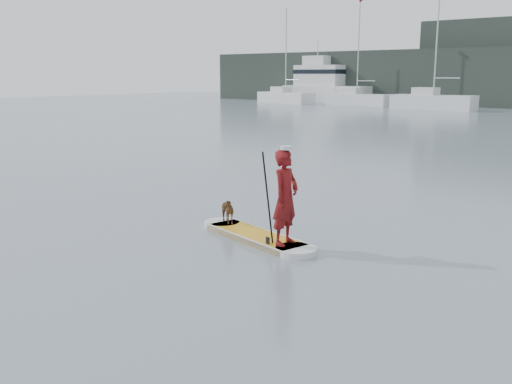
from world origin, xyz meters
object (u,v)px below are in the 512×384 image
Objects in this scene: sailboat_a at (285,97)px; motor_yacht_b at (325,85)px; paddler at (286,198)px; dog at (225,210)px; sailboat_b at (356,98)px; sailboat_c at (432,101)px; paddleboard at (256,236)px.

sailboat_a is 0.96× the size of motor_yacht_b.
sailboat_a is (-33.58, 46.38, -0.29)m from paddler.
dog is 0.06× the size of sailboat_a.
sailboat_b reaches higher than dog.
paddler is 2.13m from dog.
dog is 46.22m from sailboat_c.
paddleboard is 46.78m from sailboat_c.
motor_yacht_b reaches higher than dog.
paddleboard is 58.59m from motor_yacht_b.
sailboat_c is 1.00× the size of motor_yacht_b.
dog is 57.82m from motor_yacht_b.
dog is at bearing -74.13° from sailboat_c.
sailboat_b reaches higher than paddler.
paddler is 0.17× the size of motor_yacht_b.
sailboat_c is at bearing -17.60° from motor_yacht_b.
sailboat_b is (9.00, 0.77, 0.03)m from sailboat_a.
sailboat_c is at bearing 43.13° from dog.
sailboat_a reaches higher than paddleboard.
dog is at bearing 71.92° from paddler.
dog is 0.06× the size of sailboat_b.
paddler is 53.17m from sailboat_b.
paddleboard is 56.57m from sailboat_a.
paddleboard is 4.77× the size of dog.
motor_yacht_b reaches higher than paddleboard.
motor_yacht_b is at bearing 134.06° from paddleboard.
sailboat_c reaches higher than motor_yacht_b.
dog is 51.87m from sailboat_b.
sailboat_a is 0.96× the size of sailboat_c.
paddler reaches higher than dog.
sailboat_c is at bearing -12.92° from sailboat_b.
paddler is 47.26m from sailboat_c.
sailboat_c is (-15.07, 44.79, -0.22)m from paddler.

